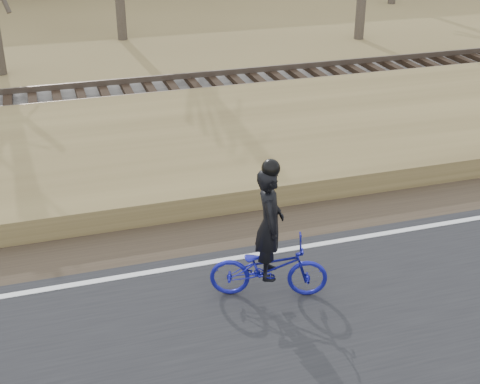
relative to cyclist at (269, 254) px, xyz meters
name	(u,v)px	position (x,y,z in m)	size (l,w,h in m)	color
ground	(13,306)	(-3.65, 0.91, -0.76)	(120.00, 120.00, 0.00)	olive
edge_line	(13,295)	(-3.65, 1.11, -0.69)	(120.00, 0.12, 0.01)	silver
shoulder	(13,263)	(-3.65, 2.11, -0.74)	(120.00, 1.60, 0.04)	#473A2B
embankment	(10,178)	(-3.65, 5.11, -0.54)	(120.00, 5.00, 0.44)	olive
ballast	(10,117)	(-3.65, 8.91, -0.53)	(120.00, 3.00, 0.45)	slate
railroad	(8,105)	(-3.65, 8.91, -0.23)	(120.00, 2.40, 0.29)	black
cyclist	(269,254)	(0.00, 0.00, 0.00)	(1.83, 1.12, 2.18)	#151692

